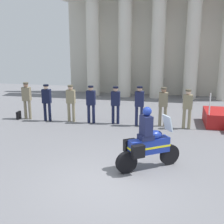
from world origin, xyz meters
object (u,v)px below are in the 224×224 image
officer_in_row_1 (47,100)px  officer_in_row_5 (139,103)px  briefcase_on_ground (19,115)px  officer_in_row_6 (163,104)px  officer_in_row_7 (187,106)px  motorcycle_with_rider (147,144)px  officer_in_row_0 (27,98)px  officer_in_row_3 (91,101)px  officer_in_row_2 (71,100)px  officer_in_row_4 (116,102)px

officer_in_row_1 → officer_in_row_5: 4.16m
officer_in_row_1 → officer_in_row_5: size_ratio=0.97×
briefcase_on_ground → officer_in_row_6: bearing=1.0°
officer_in_row_7 → motorcycle_with_rider: motorcycle_with_rider is taller
officer_in_row_0 → officer_in_row_6: size_ratio=1.02×
officer_in_row_0 → officer_in_row_6: bearing=179.6°
officer_in_row_3 → officer_in_row_0: bearing=-2.4°
officer_in_row_2 → briefcase_on_ground: bearing=1.2°
officer_in_row_5 → briefcase_on_ground: 5.66m
officer_in_row_5 → motorcycle_with_rider: (0.64, -4.22, -0.22)m
officer_in_row_1 → briefcase_on_ground: size_ratio=4.65×
officer_in_row_6 → briefcase_on_ground: officer_in_row_6 is taller
officer_in_row_1 → officer_in_row_4: 3.11m
officer_in_row_2 → briefcase_on_ground: officer_in_row_2 is taller
officer_in_row_4 → motorcycle_with_rider: 4.64m
officer_in_row_3 → officer_in_row_4: bearing=-175.8°
officer_in_row_1 → officer_in_row_6: (5.15, 0.17, 0.01)m
officer_in_row_1 → officer_in_row_0: bearing=-9.0°
officer_in_row_0 → officer_in_row_7: officer_in_row_0 is taller
officer_in_row_4 → briefcase_on_ground: officer_in_row_4 is taller
officer_in_row_2 → motorcycle_with_rider: size_ratio=0.87×
officer_in_row_6 → motorcycle_with_rider: motorcycle_with_rider is taller
officer_in_row_4 → briefcase_on_ground: bearing=0.7°
officer_in_row_1 → officer_in_row_2: size_ratio=1.01×
motorcycle_with_rider → officer_in_row_0: bearing=109.9°
officer_in_row_4 → officer_in_row_7: (3.03, -0.14, 0.00)m
briefcase_on_ground → officer_in_row_0: bearing=14.3°
officer_in_row_6 → officer_in_row_0: bearing=-0.4°
officer_in_row_0 → officer_in_row_4: (4.14, -0.01, -0.03)m
officer_in_row_3 → officer_in_row_5: officer_in_row_5 is taller
officer_in_row_1 → officer_in_row_4: bearing=-177.9°
officer_in_row_3 → officer_in_row_1: bearing=1.0°
officer_in_row_2 → officer_in_row_5: bearing=177.9°
officer_in_row_7 → motorcycle_with_rider: 4.40m
officer_in_row_4 → officer_in_row_6: 2.04m
officer_in_row_7 → officer_in_row_5: bearing=-1.6°
motorcycle_with_rider → officer_in_row_5: bearing=65.2°
officer_in_row_2 → officer_in_row_4: officer_in_row_2 is taller
officer_in_row_0 → officer_in_row_3: officer_in_row_0 is taller
motorcycle_with_rider → briefcase_on_ground: 7.57m
officer_in_row_0 → briefcase_on_ground: 0.93m
officer_in_row_2 → officer_in_row_7: size_ratio=1.00×
officer_in_row_5 → officer_in_row_7: bearing=178.4°
officer_in_row_3 → motorcycle_with_rider: bearing=122.6°
officer_in_row_3 → officer_in_row_6: bearing=-178.4°
officer_in_row_3 → officer_in_row_5: (2.12, -0.01, 0.03)m
officer_in_row_0 → officer_in_row_2: bearing=178.7°
officer_in_row_5 → officer_in_row_6: size_ratio=1.02×
officer_in_row_6 → officer_in_row_5: bearing=6.7°
officer_in_row_2 → officer_in_row_3: officer_in_row_3 is taller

